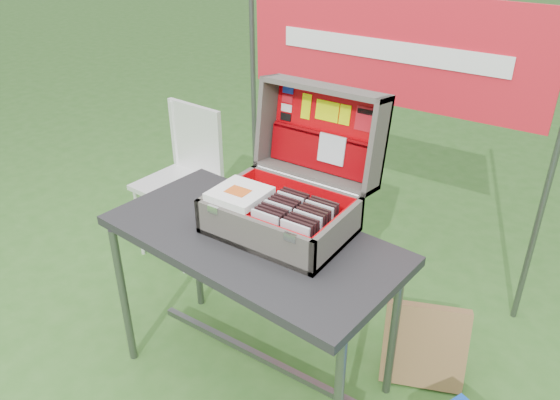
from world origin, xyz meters
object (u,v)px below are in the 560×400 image
Objects in this scene: chair at (177,186)px; cardboard_box at (424,346)px; suitcase at (288,168)px; table at (254,310)px.

chair is 1.67m from cardboard_box.
chair reaches higher than cardboard_box.
suitcase is 0.61× the size of chair.
chair is 2.34× the size of cardboard_box.
suitcase is 1.29m from chair.
suitcase is at bearing -17.81° from chair.
table is at bearing -168.97° from cardboard_box.
table is 0.79m from cardboard_box.
suitcase is at bearing -177.05° from cardboard_box.
table is 1.36× the size of chair.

